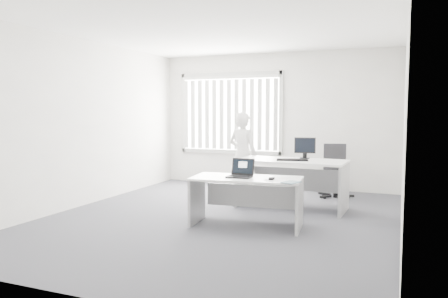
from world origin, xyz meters
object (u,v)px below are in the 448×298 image
at_px(person, 243,155).
at_px(desk_far, 291,173).
at_px(laptop, 239,168).
at_px(office_chair, 335,181).
at_px(desk_near, 246,191).
at_px(monitor, 305,148).

bearing_deg(person, desk_far, 164.09).
xyz_separation_m(person, laptop, (0.67, -1.99, 0.02)).
relative_size(desk_far, office_chair, 1.82).
bearing_deg(person, desk_near, 124.40).
distance_m(desk_far, monitor, 0.52).
bearing_deg(desk_near, office_chair, 65.82).
relative_size(desk_near, office_chair, 1.59).
xyz_separation_m(person, monitor, (1.22, -0.30, 0.19)).
distance_m(person, laptop, 2.10).
height_order(laptop, monitor, monitor).
bearing_deg(laptop, monitor, 72.16).
xyz_separation_m(desk_far, monitor, (0.16, 0.29, 0.40)).
bearing_deg(office_chair, desk_near, -122.16).
bearing_deg(desk_far, monitor, 63.64).
bearing_deg(desk_far, laptop, -102.71).
distance_m(desk_far, office_chair, 1.36).
xyz_separation_m(desk_far, person, (-1.06, 0.59, 0.21)).
height_order(desk_near, desk_far, desk_far).
height_order(office_chair, laptop, office_chair).
distance_m(desk_near, laptop, 0.33).
bearing_deg(office_chair, person, -172.63).
distance_m(person, monitor, 1.27).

